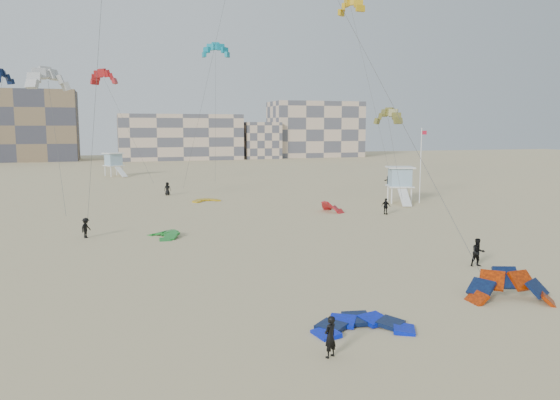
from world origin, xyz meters
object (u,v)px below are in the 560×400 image
object	(u,v)px
kite_ground_blue	(362,330)
kite_ground_orange	(510,301)
lifeguard_tower_near	(400,185)
kitesurfer_main	(330,337)

from	to	relation	value
kite_ground_blue	kite_ground_orange	size ratio (longest dim) A/B	1.00
lifeguard_tower_near	kite_ground_blue	bearing A→B (deg)	-104.34
kite_ground_blue	kitesurfer_main	world-z (taller)	kitesurfer_main
kite_ground_orange	kitesurfer_main	distance (m)	11.60
kite_ground_blue	kite_ground_orange	world-z (taller)	kite_ground_orange
kitesurfer_main	lifeguard_tower_near	xyz separation A→B (m)	(23.89, 37.02, 1.24)
kite_ground_blue	kitesurfer_main	size ratio (longest dim) A/B	2.53
kite_ground_blue	lifeguard_tower_near	xyz separation A→B (m)	(21.50, 34.85, 2.03)
kite_ground_orange	kitesurfer_main	xyz separation A→B (m)	(-11.02, -3.54, 0.79)
kite_ground_blue	lifeguard_tower_near	distance (m)	41.00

